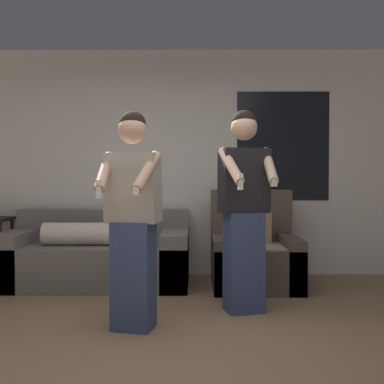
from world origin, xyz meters
TOP-DOWN VIEW (x-y plane):
  - ground_plane at (0.00, 0.00)m, footprint 14.00×14.00m
  - wall_back at (0.02, 2.62)m, footprint 6.80×0.07m
  - couch at (-0.82, 2.09)m, footprint 1.98×0.97m
  - armchair at (0.89, 2.03)m, footprint 0.91×0.91m
  - person_left at (-0.23, 0.60)m, footprint 0.47×0.53m
  - person_right at (0.67, 1.06)m, footprint 0.49×0.53m

SIDE VIEW (x-z plane):
  - ground_plane at x=0.00m, z-range 0.00..0.00m
  - couch at x=-0.82m, z-range -0.10..0.70m
  - armchair at x=0.89m, z-range -0.19..0.85m
  - person_left at x=-0.23m, z-range 0.02..1.69m
  - person_right at x=0.67m, z-range 0.03..1.77m
  - wall_back at x=0.02m, z-range 0.00..2.70m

